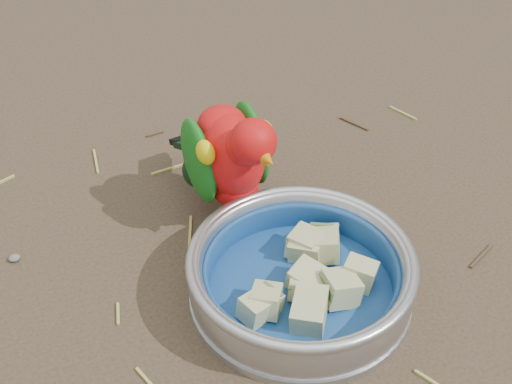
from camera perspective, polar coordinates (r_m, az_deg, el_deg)
ground at (r=0.73m, az=1.03°, el=-12.92°), size 60.00×60.00×0.00m
food_bowl at (r=0.78m, az=3.55°, el=-8.00°), size 0.24×0.24×0.02m
bowl_wall at (r=0.76m, az=3.64°, el=-6.45°), size 0.24×0.24×0.04m
fruit_wedges at (r=0.77m, az=3.62°, el=-6.82°), size 0.14×0.14×0.03m
lory_parrot at (r=0.83m, az=-2.00°, el=2.18°), size 0.11×0.21×0.16m
ground_debris at (r=0.78m, az=0.58°, el=-8.44°), size 0.90×0.80×0.01m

